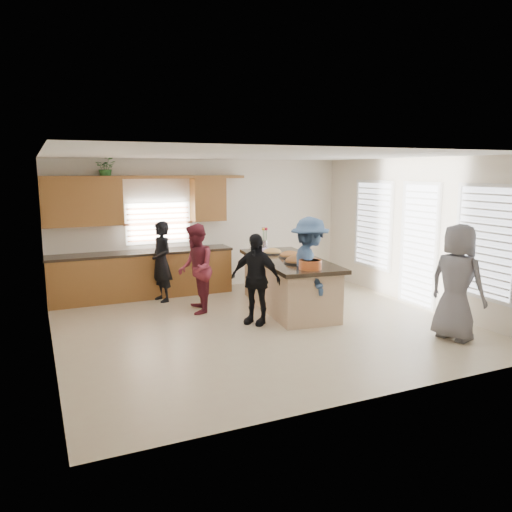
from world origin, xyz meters
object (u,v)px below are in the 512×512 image
woman_left_back (161,262)px  woman_right_front (457,282)px  woman_left_front (255,279)px  island (289,285)px  salad_bowl (310,264)px  woman_right_back (310,269)px  woman_left_mid (196,269)px

woman_left_back → woman_right_front: size_ratio=0.89×
woman_left_back → woman_left_front: 2.36m
island → woman_right_front: woman_right_front is taller
woman_left_front → salad_bowl: bearing=21.9°
woman_right_back → woman_left_mid: bearing=67.7°
woman_left_back → woman_right_back: bearing=27.3°
woman_left_mid → woman_left_front: (0.72, -1.04, -0.04)m
woman_right_back → salad_bowl: bearing=166.1°
salad_bowl → woman_right_back: woman_right_back is taller
island → woman_right_back: (-0.02, -0.79, 0.44)m
island → woman_left_back: woman_left_back is taller
woman_left_back → woman_left_front: (1.08, -2.10, -0.03)m
salad_bowl → island: bearing=81.5°
woman_left_back → woman_left_front: woman_left_back is taller
woman_right_back → woman_right_front: bearing=-125.0°
woman_left_front → woman_left_back: bearing=168.3°
woman_left_mid → woman_right_front: size_ratio=0.91×
salad_bowl → woman_left_mid: size_ratio=0.23×
woman_left_front → woman_right_front: woman_right_front is taller
island → woman_left_front: bearing=-141.3°
island → woman_right_front: size_ratio=1.58×
island → woman_left_front: (-0.95, -0.59, 0.32)m
salad_bowl → woman_right_back: size_ratio=0.21×
island → woman_left_front: 1.16m
island → woman_left_front: size_ratio=1.83×
woman_right_back → woman_left_back: bearing=55.7°
woman_left_mid → woman_left_front: woman_left_mid is taller
salad_bowl → woman_left_back: bearing=126.4°
woman_left_mid → woman_right_back: size_ratio=0.91×
woman_left_mid → woman_left_front: size_ratio=1.06×
woman_right_back → island: bearing=12.9°
salad_bowl → woman_left_back: woman_left_back is taller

